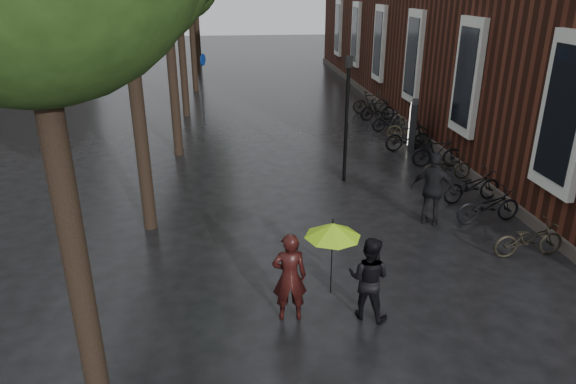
{
  "coord_description": "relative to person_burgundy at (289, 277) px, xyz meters",
  "views": [
    {
      "loc": [
        -1.95,
        -4.97,
        5.68
      ],
      "look_at": [
        -0.82,
        5.18,
        1.55
      ],
      "focal_mm": 32.0,
      "sensor_mm": 36.0,
      "label": 1
    }
  ],
  "objects": [
    {
      "name": "person_burgundy",
      "position": [
        0.0,
        0.0,
        0.0
      ],
      "size": [
        0.64,
        0.43,
        1.71
      ],
      "primitive_type": "imported",
      "rotation": [
        0.0,
        0.0,
        3.11
      ],
      "color": "black",
      "rests_on": "ground"
    },
    {
      "name": "person_black",
      "position": [
        1.42,
        -0.1,
        -0.06
      ],
      "size": [
        0.97,
        0.91,
        1.6
      ],
      "primitive_type": "imported",
      "rotation": [
        0.0,
        0.0,
        2.62
      ],
      "color": "black",
      "rests_on": "ground"
    },
    {
      "name": "lime_umbrella",
      "position": [
        0.75,
        -0.03,
        0.91
      ],
      "size": [
        1.0,
        1.0,
        1.47
      ],
      "rotation": [
        0.0,
        0.0,
        -0.4
      ],
      "color": "black",
      "rests_on": "ground"
    },
    {
      "name": "pedestrian_walking",
      "position": [
        4.03,
        3.58,
        0.09
      ],
      "size": [
        1.19,
        0.95,
        1.89
      ],
      "primitive_type": "imported",
      "rotation": [
        0.0,
        0.0,
        2.62
      ],
      "color": "black",
      "rests_on": "ground"
    },
    {
      "name": "parked_bicycles",
      "position": [
        5.65,
        8.44,
        -0.38
      ],
      "size": [
        2.11,
        14.52,
        1.04
      ],
      "color": "black",
      "rests_on": "ground"
    },
    {
      "name": "ad_lightbox",
      "position": [
        5.77,
        10.11,
        0.01
      ],
      "size": [
        0.27,
        1.14,
        1.72
      ],
      "rotation": [
        0.0,
        0.0,
        -0.38
      ],
      "color": "black",
      "rests_on": "ground"
    },
    {
      "name": "lamp_post",
      "position": [
        2.5,
        6.87,
        1.45
      ],
      "size": [
        0.2,
        0.2,
        3.8
      ],
      "rotation": [
        0.0,
        0.0,
        0.35
      ],
      "color": "black",
      "rests_on": "ground"
    },
    {
      "name": "cycle_sign",
      "position": [
        -2.13,
        15.51,
        1.05
      ],
      "size": [
        0.15,
        0.52,
        2.88
      ],
      "rotation": [
        0.0,
        0.0,
        -0.37
      ],
      "color": "#262628",
      "rests_on": "ground"
    }
  ]
}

